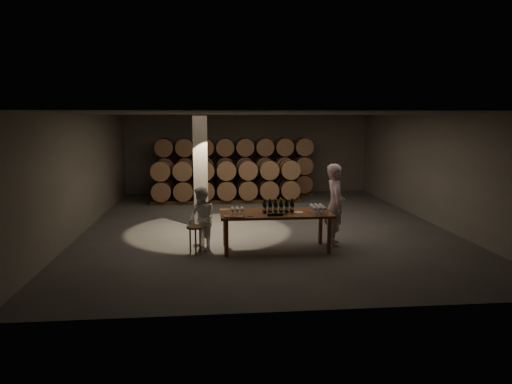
{
  "coord_description": "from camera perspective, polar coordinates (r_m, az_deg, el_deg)",
  "views": [
    {
      "loc": [
        -1.47,
        -12.87,
        3.09
      ],
      "look_at": [
        -0.3,
        -0.71,
        1.1
      ],
      "focal_mm": 32.0,
      "sensor_mm": 36.0,
      "label": 1
    }
  ],
  "objects": [
    {
      "name": "barrel_stack_front",
      "position": [
        16.83,
        -3.74,
        1.5
      ],
      "size": [
        5.48,
        0.95,
        1.57
      ],
      "color": "brown",
      "rests_on": "ground"
    },
    {
      "name": "stool",
      "position": [
        10.54,
        -7.62,
        -4.88
      ],
      "size": [
        0.39,
        0.39,
        0.65
      ],
      "rotation": [
        0.0,
        0.0,
        0.1
      ],
      "color": "brown",
      "rests_on": "ground"
    },
    {
      "name": "notebook_near",
      "position": [
        10.17,
        -2.28,
        -3.1
      ],
      "size": [
        0.33,
        0.3,
        0.03
      ],
      "primitive_type": "cube",
      "rotation": [
        0.0,
        0.0,
        -0.3
      ],
      "color": "brown",
      "rests_on": "tasting_table"
    },
    {
      "name": "pen",
      "position": [
        10.23,
        -0.75,
        -3.07
      ],
      "size": [
        0.13,
        0.03,
        0.01
      ],
      "primitive_type": "cylinder",
      "rotation": [
        0.0,
        1.57,
        -0.19
      ],
      "color": "black",
      "rests_on": "tasting_table"
    },
    {
      "name": "room",
      "position": [
        13.15,
        -6.93,
        2.68
      ],
      "size": [
        12.0,
        12.0,
        12.0
      ],
      "color": "#494644",
      "rests_on": "ground"
    },
    {
      "name": "person_man",
      "position": [
        11.25,
        9.86,
        -1.58
      ],
      "size": [
        0.53,
        0.76,
        2.0
      ],
      "primitive_type": "imported",
      "rotation": [
        0.0,
        0.0,
        1.5
      ],
      "color": "silver",
      "rests_on": "ground"
    },
    {
      "name": "bottle_cluster",
      "position": [
        10.69,
        2.8,
        -1.92
      ],
      "size": [
        0.73,
        0.23,
        0.33
      ],
      "color": "black",
      "rests_on": "tasting_table"
    },
    {
      "name": "glass_cluster_right",
      "position": [
        10.71,
        7.72,
        -1.89
      ],
      "size": [
        0.31,
        0.53,
        0.19
      ],
      "color": "silver",
      "rests_on": "tasting_table"
    },
    {
      "name": "person_woman",
      "position": [
        10.79,
        -6.81,
        -3.35
      ],
      "size": [
        0.85,
        0.91,
        1.5
      ],
      "primitive_type": "imported",
      "rotation": [
        0.0,
        0.0,
        -1.06
      ],
      "color": "white",
      "rests_on": "ground"
    },
    {
      "name": "glass_cluster_left",
      "position": [
        10.45,
        -2.35,
        -2.17
      ],
      "size": [
        0.3,
        0.3,
        0.17
      ],
      "color": "silver",
      "rests_on": "tasting_table"
    },
    {
      "name": "tasting_table",
      "position": [
        10.72,
        2.5,
        -3.11
      ],
      "size": [
        2.6,
        1.1,
        0.9
      ],
      "color": "brown",
      "rests_on": "ground"
    },
    {
      "name": "notebook_corner",
      "position": [
        10.23,
        -3.55,
        -3.05
      ],
      "size": [
        0.2,
        0.25,
        0.02
      ],
      "primitive_type": "cube",
      "rotation": [
        0.0,
        0.0,
        0.02
      ],
      "color": "brown",
      "rests_on": "tasting_table"
    },
    {
      "name": "lying_bottles",
      "position": [
        10.31,
        2.5,
        -2.8
      ],
      "size": [
        0.45,
        0.08,
        0.08
      ],
      "color": "black",
      "rests_on": "tasting_table"
    },
    {
      "name": "plate",
      "position": [
        10.69,
        5.27,
        -2.56
      ],
      "size": [
        0.25,
        0.25,
        0.01
      ],
      "primitive_type": "cylinder",
      "color": "white",
      "rests_on": "tasting_table"
    },
    {
      "name": "barrel_stack_back",
      "position": [
        18.19,
        -2.66,
        3.26
      ],
      "size": [
        6.26,
        0.95,
        2.31
      ],
      "color": "brown",
      "rests_on": "ground"
    }
  ]
}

